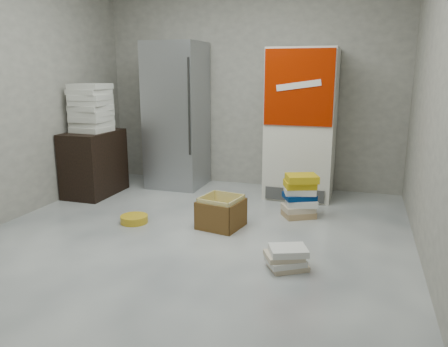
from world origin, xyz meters
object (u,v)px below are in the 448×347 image
wood_shelf (94,163)px  phonebook_stack_main (300,196)px  cardboard_box (221,214)px  steel_fridge (177,116)px  coke_cooler (301,124)px

wood_shelf → phonebook_stack_main: wood_shelf is taller
wood_shelf → cardboard_box: (1.90, -0.67, -0.27)m
wood_shelf → phonebook_stack_main: 2.62m
wood_shelf → cardboard_box: bearing=-19.4°
wood_shelf → cardboard_box: wood_shelf is taller
steel_fridge → cardboard_box: steel_fridge is taller
coke_cooler → wood_shelf: bearing=-163.7°
phonebook_stack_main → cardboard_box: size_ratio=1.02×
phonebook_stack_main → steel_fridge: bearing=132.4°
coke_cooler → wood_shelf: coke_cooler is taller
steel_fridge → wood_shelf: bearing=-138.7°
coke_cooler → steel_fridge: bearing=179.8°
coke_cooler → phonebook_stack_main: bearing=-81.3°
steel_fridge → phonebook_stack_main: 2.09m
cardboard_box → phonebook_stack_main: bearing=49.0°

